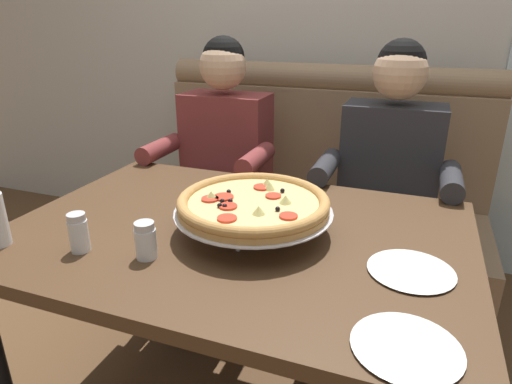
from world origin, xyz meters
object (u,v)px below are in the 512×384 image
at_px(plate_near_right, 411,268).
at_px(diner_right, 386,185).
at_px(diner_left, 218,165).
at_px(booth_bench, 308,216).
at_px(dining_table, 236,254).
at_px(plate_near_left, 407,345).
at_px(pizza, 253,204).
at_px(shaker_oregano, 79,235).
at_px(shaker_pepper_flakes, 146,243).

bearing_deg(plate_near_right, diner_right, 99.34).
xyz_separation_m(diner_left, plate_near_right, (0.88, -0.74, 0.06)).
xyz_separation_m(booth_bench, plate_near_right, (0.50, -1.01, 0.37)).
distance_m(dining_table, plate_near_left, 0.63).
xyz_separation_m(diner_left, pizza, (0.43, -0.67, 0.13)).
height_order(diner_right, shaker_oregano, diner_right).
distance_m(shaker_pepper_flakes, plate_near_right, 0.68).
bearing_deg(plate_near_left, dining_table, 144.45).
distance_m(dining_table, diner_right, 0.77).
bearing_deg(shaker_oregano, shaker_pepper_flakes, 9.54).
bearing_deg(diner_right, plate_near_left, -83.04).
height_order(pizza, shaker_pepper_flakes, pizza).
height_order(dining_table, pizza, pizza).
relative_size(shaker_oregano, plate_near_right, 0.51).
relative_size(booth_bench, plate_near_left, 7.96).
relative_size(diner_right, shaker_pepper_flakes, 12.65).
bearing_deg(pizza, diner_right, 64.39).
distance_m(plate_near_left, plate_near_right, 0.29).
bearing_deg(booth_bench, shaker_pepper_flakes, -97.45).
xyz_separation_m(diner_right, shaker_oregano, (-0.72, -0.94, 0.09)).
bearing_deg(plate_near_left, pizza, 141.16).
xyz_separation_m(dining_table, shaker_pepper_flakes, (-0.15, -0.24, 0.13)).
bearing_deg(booth_bench, diner_left, -144.83).
distance_m(diner_left, diner_right, 0.76).
bearing_deg(diner_right, diner_left, 180.00).
height_order(diner_right, pizza, diner_right).
bearing_deg(shaker_pepper_flakes, pizza, 48.46).
bearing_deg(shaker_pepper_flakes, diner_left, 103.87).
distance_m(shaker_oregano, shaker_pepper_flakes, 0.19).
bearing_deg(pizza, shaker_oregano, -146.01).
xyz_separation_m(diner_left, shaker_pepper_flakes, (0.22, -0.91, 0.09)).
relative_size(pizza, shaker_oregano, 4.22).
bearing_deg(plate_near_left, diner_right, 96.96).
bearing_deg(dining_table, shaker_pepper_flakes, -123.09).
distance_m(shaker_pepper_flakes, plate_near_left, 0.67).
relative_size(diner_right, shaker_oregano, 11.72).
distance_m(booth_bench, pizza, 1.04).
height_order(booth_bench, diner_right, diner_right).
height_order(pizza, plate_near_left, pizza).
bearing_deg(pizza, shaker_pepper_flakes, -131.54).
distance_m(diner_left, plate_near_right, 1.15).
distance_m(shaker_oregano, plate_near_right, 0.87).
relative_size(booth_bench, pizza, 3.66).
relative_size(diner_left, diner_right, 1.00).
xyz_separation_m(booth_bench, diner_right, (0.38, -0.27, 0.31)).
relative_size(shaker_pepper_flakes, plate_near_right, 0.47).
xyz_separation_m(booth_bench, shaker_pepper_flakes, (-0.15, -1.17, 0.40)).
relative_size(shaker_oregano, shaker_pepper_flakes, 1.08).
bearing_deg(diner_left, pizza, -57.16).
bearing_deg(dining_table, diner_right, 60.67).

